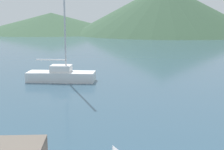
# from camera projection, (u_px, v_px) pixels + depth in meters

# --- Properties ---
(sailboat_inner) EXTENTS (5.06, 1.64, 10.62)m
(sailboat_inner) POSITION_uv_depth(u_px,v_px,m) (61.00, 74.00, 23.39)
(sailboat_inner) COLOR white
(sailboat_inner) RESTS_ON ground_plane
(hill_central) EXTENTS (48.15, 48.15, 6.28)m
(hill_central) POSITION_uv_depth(u_px,v_px,m) (51.00, 23.00, 99.78)
(hill_central) COLOR #38563D
(hill_central) RESTS_ON ground_plane
(hill_east) EXTENTS (55.25, 55.25, 14.46)m
(hill_east) POSITION_uv_depth(u_px,v_px,m) (164.00, 9.00, 91.98)
(hill_east) COLOR #38563D
(hill_east) RESTS_ON ground_plane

